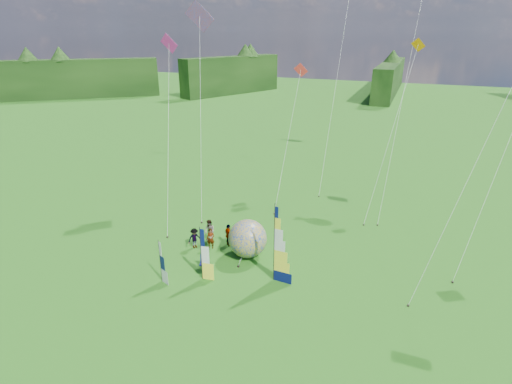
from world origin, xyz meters
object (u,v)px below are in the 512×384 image
at_px(side_banner_left, 201,254).
at_px(bol_inflatable, 248,239).
at_px(spectator_d, 229,235).
at_px(feather_banner_main, 274,244).
at_px(spectator_a, 211,239).
at_px(spectator_c, 195,238).
at_px(kite_whale, 405,82).
at_px(spectator_b, 210,231).
at_px(camp_chair, 204,263).
at_px(side_banner_far, 160,262).

bearing_deg(side_banner_left, bol_inflatable, 59.33).
distance_m(side_banner_left, spectator_d, 4.46).
distance_m(feather_banner_main, spectator_a, 6.07).
distance_m(side_banner_left, spectator_c, 4.11).
height_order(side_banner_left, bol_inflatable, side_banner_left).
distance_m(feather_banner_main, side_banner_left, 4.52).
bearing_deg(kite_whale, spectator_b, -114.08).
xyz_separation_m(bol_inflatable, camp_chair, (-1.97, -2.65, -0.83)).
bearing_deg(camp_chair, spectator_b, 93.21).
bearing_deg(bol_inflatable, spectator_a, -178.83).
relative_size(bol_inflatable, kite_whale, 0.13).
bearing_deg(spectator_d, kite_whale, -86.68).
xyz_separation_m(feather_banner_main, spectator_b, (-5.95, 2.77, -1.64)).
xyz_separation_m(spectator_c, camp_chair, (1.95, -2.22, -0.27)).
bearing_deg(spectator_b, spectator_a, -28.41).
bearing_deg(spectator_b, spectator_d, 29.71).
relative_size(side_banner_left, camp_chair, 3.62).
height_order(side_banner_left, camp_chair, side_banner_left).
height_order(side_banner_left, side_banner_far, side_banner_left).
bearing_deg(camp_chair, spectator_c, 112.66).
xyz_separation_m(spectator_b, spectator_d, (1.52, 0.02, -0.03)).
height_order(bol_inflatable, spectator_c, bol_inflatable).
bearing_deg(feather_banner_main, camp_chair, -168.67).
distance_m(side_banner_far, camp_chair, 2.93).
bearing_deg(side_banner_far, spectator_d, 93.23).
bearing_deg(spectator_a, spectator_b, 104.74).
distance_m(side_banner_far, spectator_d, 5.89).
height_order(side_banner_far, spectator_d, side_banner_far).
xyz_separation_m(side_banner_left, spectator_c, (-2.38, 3.20, -1.00)).
relative_size(feather_banner_main, spectator_d, 2.98).
distance_m(side_banner_far, kite_whale, 24.32).
bearing_deg(kite_whale, spectator_d, -110.20).
bearing_deg(spectator_b, camp_chair, -39.26).
distance_m(feather_banner_main, spectator_b, 6.77).
distance_m(side_banner_left, spectator_a, 3.92).
bearing_deg(spectator_c, bol_inflatable, -47.56).
relative_size(side_banner_left, spectator_c, 2.32).
bearing_deg(feather_banner_main, side_banner_left, -155.37).
distance_m(side_banner_left, side_banner_far, 2.51).
relative_size(bol_inflatable, spectator_a, 1.73).
bearing_deg(camp_chair, side_banner_far, -148.03).
bearing_deg(spectator_c, side_banner_far, -141.39).
distance_m(feather_banner_main, side_banner_far, 7.02).
bearing_deg(camp_chair, spectator_a, 89.61).
bearing_deg(spectator_a, side_banner_left, -88.27).
bearing_deg(spectator_b, side_banner_far, -65.45).
relative_size(spectator_a, spectator_c, 1.01).
xyz_separation_m(side_banner_left, spectator_a, (-1.28, 3.57, -1.00)).
relative_size(bol_inflatable, camp_chair, 2.72).
bearing_deg(spectator_d, side_banner_left, 133.00).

